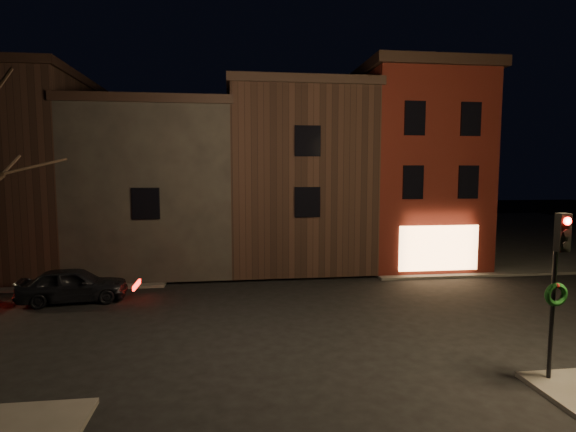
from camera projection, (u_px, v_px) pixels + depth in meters
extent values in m
plane|color=black|center=(291.00, 320.00, 15.56)|extent=(120.00, 120.00, 0.00)
cube|color=#2D2B28|center=(494.00, 232.00, 37.85)|extent=(30.00, 30.00, 0.12)
cube|color=#4F140E|center=(408.00, 172.00, 25.46)|extent=(6.00, 8.00, 10.00)
cube|color=black|center=(411.00, 77.00, 24.94)|extent=(6.50, 8.50, 0.50)
cube|color=#F8B26F|center=(439.00, 248.00, 21.82)|extent=(4.00, 0.12, 2.20)
cube|color=black|center=(292.00, 180.00, 25.66)|extent=(7.00, 10.00, 9.00)
cube|color=black|center=(292.00, 97.00, 25.20)|extent=(7.30, 10.30, 0.40)
cube|color=black|center=(162.00, 190.00, 24.78)|extent=(7.50, 10.00, 8.00)
cube|color=black|center=(160.00, 113.00, 24.37)|extent=(7.80, 10.30, 0.40)
cube|color=black|center=(22.00, 176.00, 23.78)|extent=(7.00, 10.00, 9.50)
cube|color=black|center=(16.00, 81.00, 23.29)|extent=(7.30, 10.30, 0.40)
cylinder|color=black|center=(553.00, 298.00, 10.74)|extent=(0.10, 0.10, 4.00)
cube|color=black|center=(563.00, 232.00, 10.41)|extent=(0.28, 0.22, 0.90)
cylinder|color=#FF0C07|center=(567.00, 221.00, 10.26)|extent=(0.18, 0.06, 0.18)
cylinder|color=black|center=(566.00, 233.00, 10.29)|extent=(0.18, 0.06, 0.18)
cylinder|color=black|center=(566.00, 245.00, 10.31)|extent=(0.18, 0.06, 0.18)
torus|color=#0C380F|center=(556.00, 295.00, 10.64)|extent=(0.58, 0.14, 0.58)
sphere|color=#990C0C|center=(557.00, 286.00, 10.60)|extent=(0.12, 0.12, 0.12)
imported|color=black|center=(74.00, 285.00, 17.67)|extent=(4.20, 2.12, 1.37)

